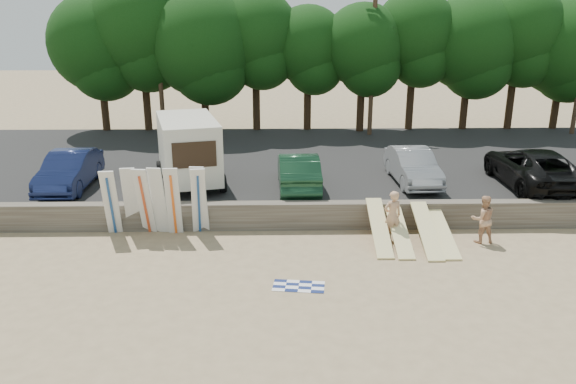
% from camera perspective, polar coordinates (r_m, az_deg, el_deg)
% --- Properties ---
extents(ground, '(120.00, 120.00, 0.00)m').
position_cam_1_polar(ground, '(18.28, 9.82, -7.05)').
color(ground, tan).
rests_on(ground, ground).
extents(seawall, '(44.00, 0.50, 1.00)m').
position_cam_1_polar(seawall, '(20.81, 8.39, -2.31)').
color(seawall, '#6B6356').
rests_on(seawall, ground).
extents(parking_lot, '(44.00, 14.50, 0.70)m').
position_cam_1_polar(parking_lot, '(27.93, 5.94, 2.75)').
color(parking_lot, '#282828').
rests_on(parking_lot, ground).
extents(treeline, '(33.11, 6.75, 9.10)m').
position_cam_1_polar(treeline, '(33.84, 3.12, 15.27)').
color(treeline, '#382616').
rests_on(treeline, parking_lot).
extents(utility_poles, '(25.80, 0.26, 9.00)m').
position_cam_1_polar(utility_poles, '(32.76, 8.64, 13.93)').
color(utility_poles, '#473321').
rests_on(utility_poles, parking_lot).
extents(box_trailer, '(3.34, 4.79, 2.79)m').
position_cam_1_polar(box_trailer, '(23.46, -10.10, 4.44)').
color(box_trailer, beige).
rests_on(box_trailer, parking_lot).
extents(car_0, '(1.68, 4.58, 1.50)m').
position_cam_1_polar(car_0, '(24.45, -21.32, 2.05)').
color(car_0, '#131C44').
rests_on(car_0, parking_lot).
extents(car_1, '(1.69, 4.56, 1.49)m').
position_cam_1_polar(car_1, '(22.72, 1.04, 2.14)').
color(car_1, '#153A22').
rests_on(car_1, parking_lot).
extents(car_2, '(1.70, 4.40, 1.43)m').
position_cam_1_polar(car_2, '(24.12, 12.56, 2.57)').
color(car_2, gray).
rests_on(car_2, parking_lot).
extents(car_3, '(2.68, 5.73, 1.59)m').
position_cam_1_polar(car_3, '(25.21, 23.67, 2.31)').
color(car_3, black).
rests_on(car_3, parking_lot).
extents(surfboard_upright_0, '(0.59, 0.86, 2.51)m').
position_cam_1_polar(surfboard_upright_0, '(20.52, -17.55, -1.05)').
color(surfboard_upright_0, silver).
rests_on(surfboard_upright_0, ground).
extents(surfboard_upright_1, '(0.59, 0.78, 2.53)m').
position_cam_1_polar(surfboard_upright_1, '(20.58, -15.67, -0.78)').
color(surfboard_upright_1, silver).
rests_on(surfboard_upright_1, ground).
extents(surfboard_upright_2, '(0.59, 0.78, 2.53)m').
position_cam_1_polar(surfboard_upright_2, '(20.31, -14.37, -0.92)').
color(surfboard_upright_2, silver).
rests_on(surfboard_upright_2, ground).
extents(surfboard_upright_3, '(0.58, 0.68, 2.55)m').
position_cam_1_polar(surfboard_upright_3, '(20.22, -13.01, -0.87)').
color(surfboard_upright_3, silver).
rests_on(surfboard_upright_3, ground).
extents(surfboard_upright_4, '(0.52, 0.60, 2.56)m').
position_cam_1_polar(surfboard_upright_4, '(20.04, -11.59, -0.94)').
color(surfboard_upright_4, silver).
rests_on(surfboard_upright_4, ground).
extents(surfboard_upright_5, '(0.56, 0.62, 2.56)m').
position_cam_1_polar(surfboard_upright_5, '(20.04, -8.96, -0.78)').
color(surfboard_upright_5, silver).
rests_on(surfboard_upright_5, ground).
extents(surfboard_upright_6, '(0.61, 0.80, 2.53)m').
position_cam_1_polar(surfboard_upright_6, '(19.96, -9.06, -0.91)').
color(surfboard_upright_6, silver).
rests_on(surfboard_upright_6, ground).
extents(surfboard_low_0, '(0.56, 2.82, 1.16)m').
position_cam_1_polar(surfboard_low_0, '(19.50, 9.25, -3.53)').
color(surfboard_low_0, beige).
rests_on(surfboard_low_0, ground).
extents(surfboard_low_1, '(0.56, 2.88, 0.99)m').
position_cam_1_polar(surfboard_low_1, '(19.62, 11.19, -3.77)').
color(surfboard_low_1, beige).
rests_on(surfboard_low_1, ground).
extents(surfboard_low_2, '(0.56, 2.85, 1.08)m').
position_cam_1_polar(surfboard_low_2, '(19.67, 13.91, -3.77)').
color(surfboard_low_2, beige).
rests_on(surfboard_low_2, ground).
extents(surfboard_low_3, '(0.56, 2.92, 0.85)m').
position_cam_1_polar(surfboard_low_3, '(19.97, 15.37, -3.91)').
color(surfboard_low_3, beige).
rests_on(surfboard_low_3, ground).
extents(beachgoer_a, '(0.74, 0.58, 1.80)m').
position_cam_1_polar(beachgoer_a, '(19.68, 10.56, -2.40)').
color(beachgoer_a, tan).
rests_on(beachgoer_a, ground).
extents(beachgoer_b, '(0.85, 0.68, 1.69)m').
position_cam_1_polar(beachgoer_b, '(20.34, 19.19, -2.62)').
color(beachgoer_b, tan).
rests_on(beachgoer_b, ground).
extents(cooler, '(0.42, 0.35, 0.32)m').
position_cam_1_polar(cooler, '(20.82, 14.14, -3.68)').
color(cooler, green).
rests_on(cooler, ground).
extents(gear_bag, '(0.35, 0.31, 0.22)m').
position_cam_1_polar(gear_bag, '(20.27, 11.26, -4.22)').
color(gear_bag, orange).
rests_on(gear_bag, ground).
extents(beach_towel, '(1.67, 1.67, 0.00)m').
position_cam_1_polar(beach_towel, '(16.55, 1.09, -9.54)').
color(beach_towel, white).
rests_on(beach_towel, ground).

